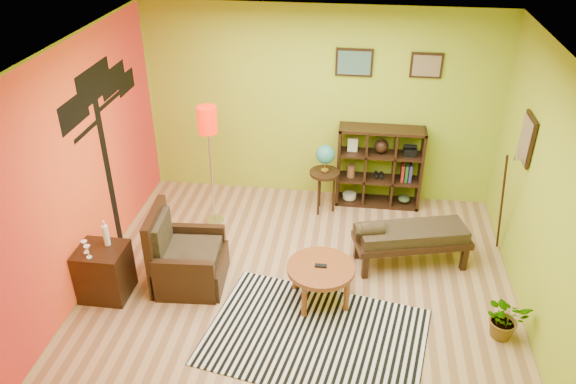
# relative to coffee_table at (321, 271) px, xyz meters

# --- Properties ---
(ground) EXTENTS (5.00, 5.00, 0.00)m
(ground) POSITION_rel_coffee_table_xyz_m (-0.25, 0.22, -0.40)
(ground) COLOR tan
(ground) RESTS_ON ground
(room_shell) EXTENTS (5.04, 4.54, 2.82)m
(room_shell) POSITION_rel_coffee_table_xyz_m (-0.35, 0.23, 1.40)
(room_shell) COLOR #9BB424
(room_shell) RESTS_ON ground
(zebra_rug) EXTENTS (2.51, 1.95, 0.01)m
(zebra_rug) POSITION_rel_coffee_table_xyz_m (0.01, -0.61, -0.40)
(zebra_rug) COLOR silver
(zebra_rug) RESTS_ON ground
(coffee_table) EXTENTS (0.76, 0.76, 0.49)m
(coffee_table) POSITION_rel_coffee_table_xyz_m (0.00, 0.00, 0.00)
(coffee_table) COLOR brown
(coffee_table) RESTS_ON ground
(armchair) EXTENTS (0.86, 0.86, 0.97)m
(armchair) POSITION_rel_coffee_table_xyz_m (-1.61, 0.11, -0.11)
(armchair) COLOR black
(armchair) RESTS_ON ground
(side_cabinet) EXTENTS (0.54, 0.49, 0.95)m
(side_cabinet) POSITION_rel_coffee_table_xyz_m (-2.45, -0.23, -0.08)
(side_cabinet) COLOR black
(side_cabinet) RESTS_ON ground
(floor_lamp) EXTENTS (0.26, 0.26, 1.71)m
(floor_lamp) POSITION_rel_coffee_table_xyz_m (-1.60, 1.43, 0.98)
(floor_lamp) COLOR silver
(floor_lamp) RESTS_ON ground
(globe_table) EXTENTS (0.43, 0.43, 1.04)m
(globe_table) POSITION_rel_coffee_table_xyz_m (-0.11, 1.93, 0.38)
(globe_table) COLOR black
(globe_table) RESTS_ON ground
(cube_shelf) EXTENTS (1.20, 0.35, 1.20)m
(cube_shelf) POSITION_rel_coffee_table_xyz_m (0.66, 2.25, 0.20)
(cube_shelf) COLOR black
(cube_shelf) RESTS_ON ground
(bench) EXTENTS (1.49, 0.85, 0.65)m
(bench) POSITION_rel_coffee_table_xyz_m (1.01, 0.81, 0.01)
(bench) COLOR black
(bench) RESTS_ON ground
(potted_plant) EXTENTS (0.52, 0.56, 0.38)m
(potted_plant) POSITION_rel_coffee_table_xyz_m (1.97, -0.31, -0.21)
(potted_plant) COLOR #26661E
(potted_plant) RESTS_ON ground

